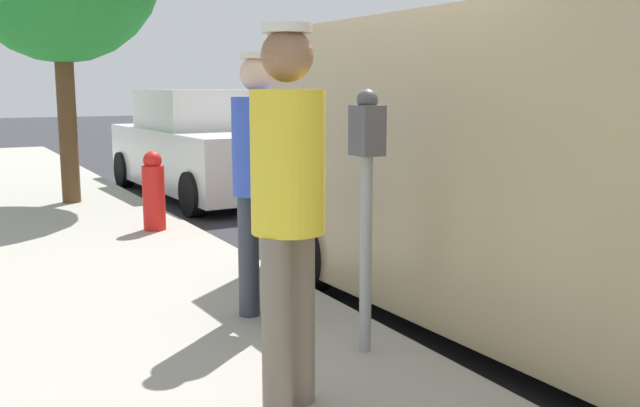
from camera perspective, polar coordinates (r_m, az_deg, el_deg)
ground_plane at (r=5.44m, az=13.07°, el=-8.87°), size 80.00×80.00×0.00m
parking_meter_near at (r=3.99m, az=3.79°, el=2.19°), size 0.14×0.18×1.52m
pedestrian_in_yellow at (r=3.22m, az=-2.59°, el=0.72°), size 0.34×0.34×1.80m
pedestrian_in_blue at (r=4.58m, az=-4.98°, el=2.78°), size 0.34×0.35×1.75m
parked_van at (r=4.73m, az=21.74°, el=2.34°), size 2.29×5.27×2.15m
parked_sedan_behind at (r=11.22m, az=-9.18°, el=4.46°), size 2.09×4.47×1.65m
fire_hydrant at (r=7.82m, az=-13.30°, el=0.93°), size 0.24×0.24×0.86m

